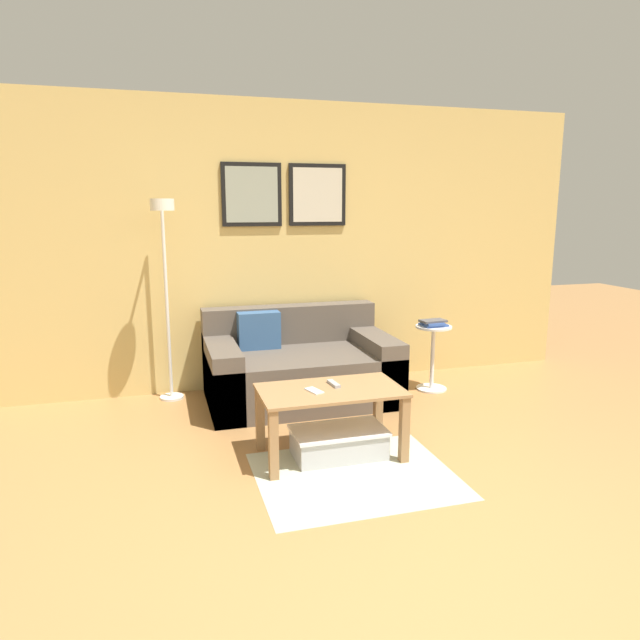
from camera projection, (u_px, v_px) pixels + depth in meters
name	position (u px, v px, depth m)	size (l,w,h in m)	color
ground_plane	(450.00, 574.00, 2.59)	(16.00, 16.00, 0.00)	#A87542
wall_back	(292.00, 246.00, 5.19)	(5.60, 0.09, 2.55)	#D6B76B
area_rug	(355.00, 475.00, 3.53)	(1.21, 0.99, 0.01)	#B2B79E
couch	(299.00, 368.00, 4.88)	(1.56, 0.97, 0.77)	brown
coffee_table	(330.00, 403.00, 3.75)	(0.94, 0.53, 0.47)	#997047
storage_bin	(339.00, 442.00, 3.79)	(0.62, 0.36, 0.19)	#B2B2B7
floor_lamp	(165.00, 262.00, 4.58)	(0.20, 0.45, 1.70)	white
side_table	(433.00, 352.00, 5.13)	(0.32, 0.32, 0.59)	white
book_stack	(433.00, 323.00, 5.07)	(0.24, 0.20, 0.06)	#335199
remote_control	(334.00, 384.00, 3.81)	(0.04, 0.15, 0.02)	#99999E
cell_phone	(314.00, 391.00, 3.68)	(0.07, 0.14, 0.01)	silver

